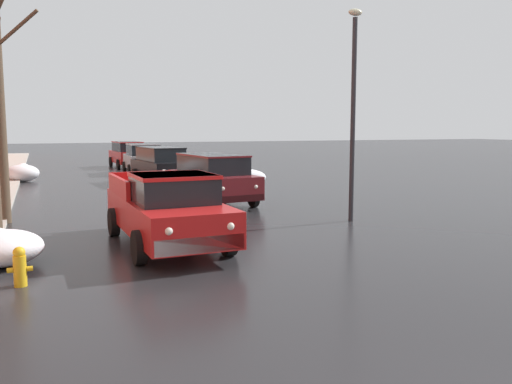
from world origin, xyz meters
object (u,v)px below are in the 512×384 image
at_px(street_lamp_post, 353,105).
at_px(fire_hydrant, 20,266).
at_px(pickup_truck_red_approaching_near_lane, 167,209).
at_px(suv_maroon_parked_kerbside_close, 213,177).
at_px(suv_red_queued_behind_truck, 128,153).
at_px(suv_black_parked_kerbside_mid, 161,164).
at_px(suv_silver_parked_far_down_block, 143,157).

bearing_deg(street_lamp_post, fire_hydrant, -159.52).
bearing_deg(pickup_truck_red_approaching_near_lane, fire_hydrant, -145.38).
distance_m(suv_maroon_parked_kerbside_close, suv_red_queued_behind_truck, 19.46).
bearing_deg(suv_red_queued_behind_truck, suv_maroon_parked_kerbside_close, -89.91).
distance_m(suv_black_parked_kerbside_mid, suv_red_queued_behind_truck, 11.54).
xyz_separation_m(suv_silver_parked_far_down_block, suv_red_queued_behind_truck, (-0.05, 5.58, 0.00)).
bearing_deg(suv_red_queued_behind_truck, suv_black_parked_kerbside_mid, -90.80).
bearing_deg(suv_maroon_parked_kerbside_close, fire_hydrant, -126.72).
relative_size(suv_red_queued_behind_truck, street_lamp_post, 0.79).
distance_m(pickup_truck_red_approaching_near_lane, suv_maroon_parked_kerbside_close, 6.96).
distance_m(pickup_truck_red_approaching_near_lane, suv_silver_parked_far_down_block, 20.34).
xyz_separation_m(suv_red_queued_behind_truck, fire_hydrant, (-6.21, -27.83, -0.63)).
bearing_deg(fire_hydrant, suv_silver_parked_far_down_block, 74.27).
xyz_separation_m(pickup_truck_red_approaching_near_lane, suv_red_queued_behind_truck, (3.09, 25.68, 0.11)).
xyz_separation_m(suv_black_parked_kerbside_mid, suv_silver_parked_far_down_block, (0.21, 5.96, -0.00)).
relative_size(pickup_truck_red_approaching_near_lane, suv_red_queued_behind_truck, 1.11).
relative_size(pickup_truck_red_approaching_near_lane, suv_silver_parked_far_down_block, 1.22).
xyz_separation_m(suv_maroon_parked_kerbside_close, suv_red_queued_behind_truck, (-0.03, 19.46, 0.00)).
height_order(pickup_truck_red_approaching_near_lane, suv_silver_parked_far_down_block, suv_silver_parked_far_down_block).
xyz_separation_m(suv_black_parked_kerbside_mid, suv_red_queued_behind_truck, (0.16, 11.54, 0.00)).
bearing_deg(suv_silver_parked_far_down_block, pickup_truck_red_approaching_near_lane, -98.90).
height_order(suv_maroon_parked_kerbside_close, suv_black_parked_kerbside_mid, same).
xyz_separation_m(suv_maroon_parked_kerbside_close, fire_hydrant, (-6.24, -8.37, -0.63)).
relative_size(fire_hydrant, street_lamp_post, 0.12).
distance_m(suv_red_queued_behind_truck, fire_hydrant, 28.52).
relative_size(pickup_truck_red_approaching_near_lane, suv_black_parked_kerbside_mid, 1.13).
bearing_deg(street_lamp_post, suv_maroon_parked_kerbside_close, 118.38).
distance_m(pickup_truck_red_approaching_near_lane, fire_hydrant, 3.83).
relative_size(suv_silver_parked_far_down_block, suv_red_queued_behind_truck, 0.91).
bearing_deg(suv_silver_parked_far_down_block, suv_maroon_parked_kerbside_close, -90.10).
bearing_deg(fire_hydrant, pickup_truck_red_approaching_near_lane, 34.62).
height_order(suv_black_parked_kerbside_mid, suv_silver_parked_far_down_block, same).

